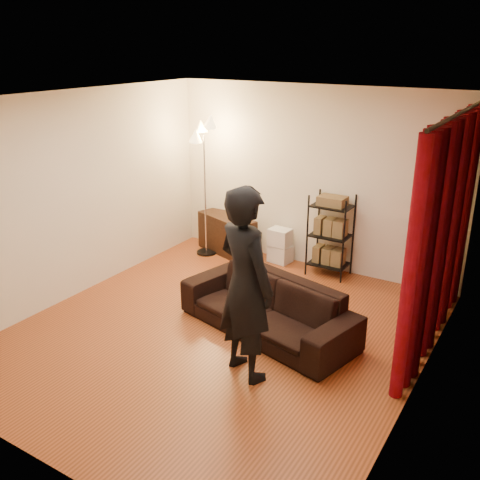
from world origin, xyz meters
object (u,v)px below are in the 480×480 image
Objects in this scene: person at (246,284)px; media_cabinet at (227,234)px; storage_boxes at (280,245)px; sofa at (267,307)px; wire_shelf at (330,235)px; floor_lamp at (205,190)px.

person reaches higher than media_cabinet.
storage_boxes is (0.92, 0.08, -0.03)m from media_cabinet.
sofa is 2.07× the size of media_cabinet.
wire_shelf is (1.76, 0.05, 0.30)m from media_cabinet.
floor_lamp reaches higher than media_cabinet.
media_cabinet is at bearing -31.67° from person.
media_cabinet is 0.49× the size of floor_lamp.
storage_boxes is 0.26× the size of floor_lamp.
sofa is 2.16m from storage_boxes.
wire_shelf reaches higher than media_cabinet.
media_cabinet is at bearing -162.50° from wire_shelf.
sofa is 1.09× the size of person.
person is 0.94× the size of floor_lamp.
media_cabinet reaches higher than storage_boxes.
floor_lamp reaches higher than person.
wire_shelf is at bearing -62.68° from person.
person is 3.12m from storage_boxes.
sofa is at bearing -73.03° from wire_shelf.
person is at bearing -48.08° from floor_lamp.
person is 1.90× the size of media_cabinet.
storage_boxes is 0.90m from wire_shelf.
wire_shelf reaches higher than sofa.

